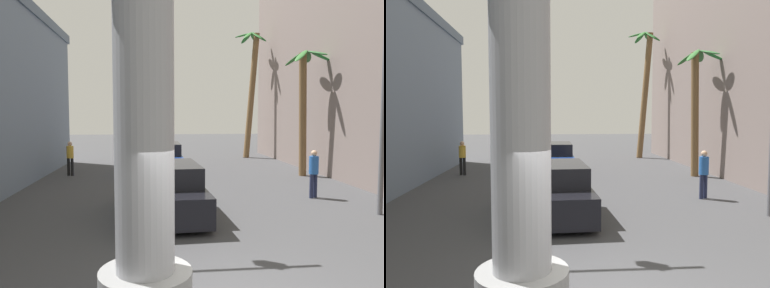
# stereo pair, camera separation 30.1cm
# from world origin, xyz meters

# --- Properties ---
(ground_plane) EXTENTS (90.20, 90.20, 0.00)m
(ground_plane) POSITION_xyz_m (0.00, 10.00, 0.00)
(ground_plane) COLOR #424244
(building_right) EXTENTS (6.36, 23.26, 14.20)m
(building_right) POSITION_xyz_m (10.55, 12.77, 7.11)
(building_right) COLOR slate
(building_right) RESTS_ON ground
(street_lamp) EXTENTS (2.32, 0.28, 7.96)m
(street_lamp) POSITION_xyz_m (5.47, 5.29, 4.73)
(street_lamp) COLOR #59595E
(street_lamp) RESTS_ON ground
(traffic_light_mast) EXTENTS (4.89, 0.32, 5.93)m
(traffic_light_mast) POSITION_xyz_m (-4.30, 3.85, 4.16)
(traffic_light_mast) COLOR #333333
(traffic_light_mast) RESTS_ON ground
(car_lead) EXTENTS (2.34, 4.74, 1.56)m
(car_lead) POSITION_xyz_m (-0.64, 5.96, 0.74)
(car_lead) COLOR black
(car_lead) RESTS_ON ground
(car_far) EXTENTS (2.04, 4.73, 1.56)m
(car_far) POSITION_xyz_m (-0.49, 14.45, 0.74)
(car_far) COLOR black
(car_far) RESTS_ON ground
(palm_tree_far_right) EXTENTS (2.38, 2.27, 8.90)m
(palm_tree_far_right) POSITION_xyz_m (5.97, 20.85, 5.09)
(palm_tree_far_right) COLOR brown
(palm_tree_far_right) RESTS_ON ground
(palm_tree_mid_right) EXTENTS (2.23, 2.39, 6.19)m
(palm_tree_mid_right) POSITION_xyz_m (6.35, 12.48, 3.72)
(palm_tree_mid_right) COLOR brown
(palm_tree_mid_right) RESTS_ON ground
(pedestrian_far_left) EXTENTS (0.43, 0.43, 1.71)m
(pedestrian_far_left) POSITION_xyz_m (-5.12, 13.89, 1.00)
(pedestrian_far_left) COLOR black
(pedestrian_far_left) RESTS_ON ground
(pedestrian_mid_right) EXTENTS (0.45, 0.45, 1.74)m
(pedestrian_mid_right) POSITION_xyz_m (4.77, 7.72, 1.02)
(pedestrian_mid_right) COLOR #1E233F
(pedestrian_mid_right) RESTS_ON ground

